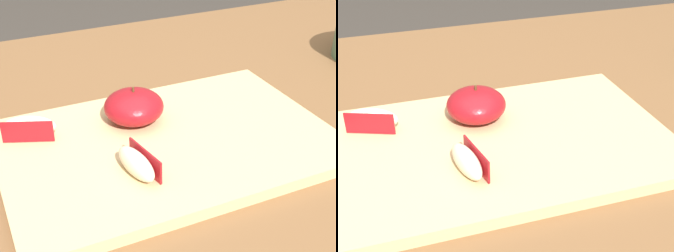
# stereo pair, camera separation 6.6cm
# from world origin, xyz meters

# --- Properties ---
(dining_table) EXTENTS (1.48, 0.98, 0.77)m
(dining_table) POSITION_xyz_m (0.00, 0.00, 0.68)
(dining_table) COLOR brown
(dining_table) RESTS_ON ground_plane
(cutting_board) EXTENTS (0.46, 0.31, 0.02)m
(cutting_board) POSITION_xyz_m (-0.02, -0.04, 0.78)
(cutting_board) COLOR tan
(cutting_board) RESTS_ON dining_table
(apple_half_skin_up) EXTENTS (0.09, 0.09, 0.05)m
(apple_half_skin_up) POSITION_xyz_m (-0.05, 0.02, 0.81)
(apple_half_skin_up) COLOR maroon
(apple_half_skin_up) RESTS_ON cutting_board
(apple_wedge_near_knife) EXTENTS (0.04, 0.08, 0.03)m
(apple_wedge_near_knife) POSITION_xyz_m (-0.09, -0.10, 0.80)
(apple_wedge_near_knife) COLOR beige
(apple_wedge_near_knife) RESTS_ON cutting_board
(apple_wedge_left) EXTENTS (0.08, 0.05, 0.03)m
(apple_wedge_left) POSITION_xyz_m (-0.20, 0.04, 0.80)
(apple_wedge_left) COLOR beige
(apple_wedge_left) RESTS_ON cutting_board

